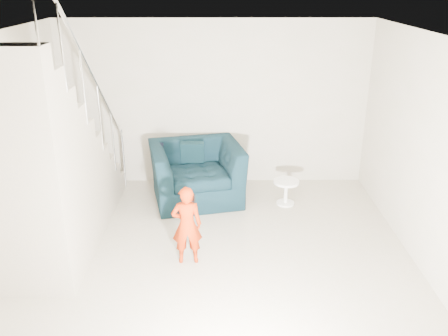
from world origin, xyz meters
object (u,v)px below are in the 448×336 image
(staircase, at_px, (50,181))
(armchair, at_px, (196,173))
(toddler, at_px, (187,225))
(side_table, at_px, (286,188))

(staircase, bearing_deg, armchair, 40.46)
(toddler, relative_size, staircase, 0.28)
(armchair, distance_m, staircase, 2.32)
(armchair, relative_size, toddler, 1.36)
(armchair, distance_m, toddler, 1.80)
(staircase, bearing_deg, toddler, -11.06)
(armchair, bearing_deg, toddler, -103.73)
(toddler, distance_m, side_table, 2.14)
(side_table, bearing_deg, toddler, -131.47)
(armchair, bearing_deg, side_table, -21.36)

